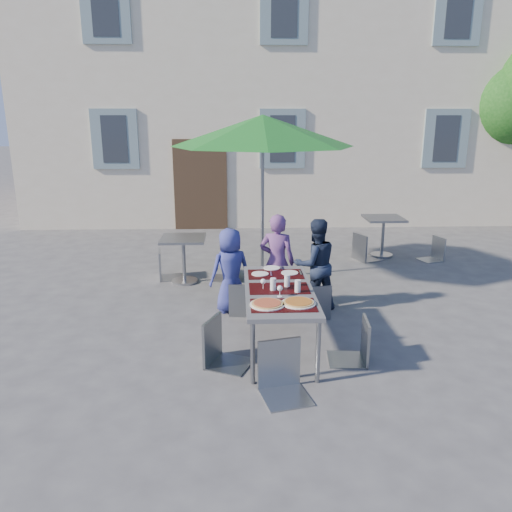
{
  "coord_description": "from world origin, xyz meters",
  "views": [
    {
      "loc": [
        -1.11,
        -4.81,
        2.71
      ],
      "look_at": [
        -0.86,
        1.65,
        0.9
      ],
      "focal_mm": 35.0,
      "sensor_mm": 36.0,
      "label": 1
    }
  ],
  "objects_px": {
    "chair_3": "(220,314)",
    "cafe_table_0": "(184,251)",
    "chair_1": "(279,277)",
    "chair_4": "(358,315)",
    "cafe_table_1": "(383,229)",
    "child_2": "(315,264)",
    "pizza_near_right": "(299,302)",
    "pizza_near_left": "(267,304)",
    "bg_chair_l_0": "(165,247)",
    "child_1": "(277,262)",
    "chair_5": "(283,338)",
    "bg_chair_r_1": "(436,235)",
    "dining_table": "(279,293)",
    "child_0": "(230,270)",
    "chair_0": "(244,279)",
    "chair_2": "(315,280)",
    "patio_umbrella": "(263,132)",
    "bg_chair_r_0": "(229,248)",
    "bg_chair_l_1": "(365,231)"
  },
  "relations": [
    {
      "from": "chair_4",
      "to": "bg_chair_r_1",
      "type": "xyz_separation_m",
      "value": [
        2.5,
        4.11,
        -0.06
      ]
    },
    {
      "from": "chair_1",
      "to": "cafe_table_0",
      "type": "bearing_deg",
      "value": 134.54
    },
    {
      "from": "chair_0",
      "to": "patio_umbrella",
      "type": "relative_size",
      "value": 0.3
    },
    {
      "from": "chair_1",
      "to": "chair_3",
      "type": "relative_size",
      "value": 0.94
    },
    {
      "from": "bg_chair_r_1",
      "to": "child_2",
      "type": "bearing_deg",
      "value": -138.19
    },
    {
      "from": "chair_3",
      "to": "bg_chair_l_0",
      "type": "bearing_deg",
      "value": 108.24
    },
    {
      "from": "pizza_near_right",
      "to": "patio_umbrella",
      "type": "distance_m",
      "value": 3.66
    },
    {
      "from": "child_0",
      "to": "bg_chair_r_0",
      "type": "xyz_separation_m",
      "value": [
        -0.04,
        1.48,
        -0.06
      ]
    },
    {
      "from": "bg_chair_l_1",
      "to": "bg_chair_r_1",
      "type": "distance_m",
      "value": 1.38
    },
    {
      "from": "pizza_near_right",
      "to": "patio_umbrella",
      "type": "relative_size",
      "value": 0.12
    },
    {
      "from": "cafe_table_1",
      "to": "bg_chair_l_1",
      "type": "height_order",
      "value": "bg_chair_l_1"
    },
    {
      "from": "patio_umbrella",
      "to": "chair_4",
      "type": "bearing_deg",
      "value": -73.56
    },
    {
      "from": "chair_4",
      "to": "bg_chair_l_0",
      "type": "distance_m",
      "value": 4.08
    },
    {
      "from": "cafe_table_0",
      "to": "cafe_table_1",
      "type": "relative_size",
      "value": 0.98
    },
    {
      "from": "chair_4",
      "to": "chair_5",
      "type": "xyz_separation_m",
      "value": [
        -0.91,
        -0.65,
        0.04
      ]
    },
    {
      "from": "chair_5",
      "to": "cafe_table_1",
      "type": "bearing_deg",
      "value": 64.09
    },
    {
      "from": "patio_umbrella",
      "to": "bg_chair_l_0",
      "type": "xyz_separation_m",
      "value": [
        -1.67,
        0.04,
        -1.92
      ]
    },
    {
      "from": "child_0",
      "to": "chair_3",
      "type": "xyz_separation_m",
      "value": [
        -0.1,
        -1.61,
        -0.01
      ]
    },
    {
      "from": "child_0",
      "to": "bg_chair_l_1",
      "type": "bearing_deg",
      "value": -159.01
    },
    {
      "from": "chair_3",
      "to": "chair_5",
      "type": "relative_size",
      "value": 0.99
    },
    {
      "from": "chair_3",
      "to": "chair_5",
      "type": "bearing_deg",
      "value": -45.43
    },
    {
      "from": "dining_table",
      "to": "child_2",
      "type": "height_order",
      "value": "child_2"
    },
    {
      "from": "bg_chair_r_0",
      "to": "pizza_near_right",
      "type": "bearing_deg",
      "value": -75.92
    },
    {
      "from": "pizza_near_left",
      "to": "bg_chair_l_0",
      "type": "relative_size",
      "value": 0.4
    },
    {
      "from": "child_1",
      "to": "chair_3",
      "type": "relative_size",
      "value": 1.38
    },
    {
      "from": "chair_1",
      "to": "patio_umbrella",
      "type": "bearing_deg",
      "value": 95.11
    },
    {
      "from": "cafe_table_0",
      "to": "bg_chair_r_1",
      "type": "bearing_deg",
      "value": 13.93
    },
    {
      "from": "child_2",
      "to": "pizza_near_right",
      "type": "bearing_deg",
      "value": 60.54
    },
    {
      "from": "bg_chair_r_0",
      "to": "bg_chair_r_1",
      "type": "xyz_separation_m",
      "value": [
        3.99,
        1.02,
        -0.04
      ]
    },
    {
      "from": "bg_chair_r_0",
      "to": "bg_chair_l_1",
      "type": "relative_size",
      "value": 0.93
    },
    {
      "from": "chair_4",
      "to": "dining_table",
      "type": "bearing_deg",
      "value": 155.13
    },
    {
      "from": "chair_1",
      "to": "chair_4",
      "type": "height_order",
      "value": "chair_1"
    },
    {
      "from": "bg_chair_l_0",
      "to": "chair_3",
      "type": "bearing_deg",
      "value": -71.76
    },
    {
      "from": "chair_0",
      "to": "bg_chair_l_0",
      "type": "height_order",
      "value": "bg_chair_l_0"
    },
    {
      "from": "cafe_table_0",
      "to": "cafe_table_1",
      "type": "height_order",
      "value": "cafe_table_1"
    },
    {
      "from": "child_1",
      "to": "bg_chair_l_1",
      "type": "distance_m",
      "value": 3.12
    },
    {
      "from": "pizza_near_right",
      "to": "chair_3",
      "type": "distance_m",
      "value": 0.88
    },
    {
      "from": "child_1",
      "to": "chair_5",
      "type": "height_order",
      "value": "child_1"
    },
    {
      "from": "child_0",
      "to": "cafe_table_1",
      "type": "distance_m",
      "value": 4.13
    },
    {
      "from": "chair_3",
      "to": "cafe_table_0",
      "type": "xyz_separation_m",
      "value": [
        -0.7,
        2.93,
        -0.05
      ]
    },
    {
      "from": "chair_2",
      "to": "bg_chair_r_1",
      "type": "height_order",
      "value": "chair_2"
    },
    {
      "from": "child_0",
      "to": "bg_chair_l_0",
      "type": "xyz_separation_m",
      "value": [
        -1.14,
        1.55,
        -0.05
      ]
    },
    {
      "from": "chair_0",
      "to": "bg_chair_r_1",
      "type": "distance_m",
      "value": 4.61
    },
    {
      "from": "chair_4",
      "to": "chair_3",
      "type": "bearing_deg",
      "value": -179.9
    },
    {
      "from": "chair_1",
      "to": "bg_chair_l_1",
      "type": "distance_m",
      "value": 3.32
    },
    {
      "from": "child_1",
      "to": "child_2",
      "type": "bearing_deg",
      "value": -166.1
    },
    {
      "from": "dining_table",
      "to": "chair_4",
      "type": "distance_m",
      "value": 0.96
    },
    {
      "from": "bg_chair_l_0",
      "to": "chair_2",
      "type": "bearing_deg",
      "value": -39.49
    },
    {
      "from": "child_2",
      "to": "chair_1",
      "type": "relative_size",
      "value": 1.39
    },
    {
      "from": "pizza_near_right",
      "to": "chair_5",
      "type": "bearing_deg",
      "value": -112.01
    }
  ]
}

